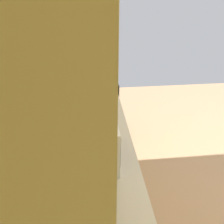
# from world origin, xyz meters

# --- Properties ---
(wall_back) EXTENTS (3.85, 0.12, 2.71)m
(wall_back) POSITION_xyz_m (0.00, 1.74, 1.36)
(wall_back) COLOR beige
(wall_back) RESTS_ON ground_plane
(counter_run) EXTENTS (2.88, 0.64, 0.89)m
(counter_run) POSITION_xyz_m (-0.42, 1.38, 0.45)
(counter_run) COLOR tan
(counter_run) RESTS_ON ground_plane
(upper_cabinets) EXTENTS (2.03, 0.32, 0.55)m
(upper_cabinets) POSITION_xyz_m (-0.42, 1.52, 1.79)
(upper_cabinets) COLOR tan
(oven_range) EXTENTS (0.65, 0.68, 1.07)m
(oven_range) POSITION_xyz_m (1.34, 1.35, 0.46)
(oven_range) COLOR black
(oven_range) RESTS_ON ground_plane
(microwave) EXTENTS (0.44, 0.39, 0.33)m
(microwave) POSITION_xyz_m (-0.24, 1.39, 1.06)
(microwave) COLOR white
(microwave) RESTS_ON counter_run
(bowl) EXTENTS (0.19, 0.19, 0.05)m
(bowl) POSITION_xyz_m (0.52, 1.32, 0.92)
(bowl) COLOR #D84C47
(bowl) RESTS_ON counter_run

